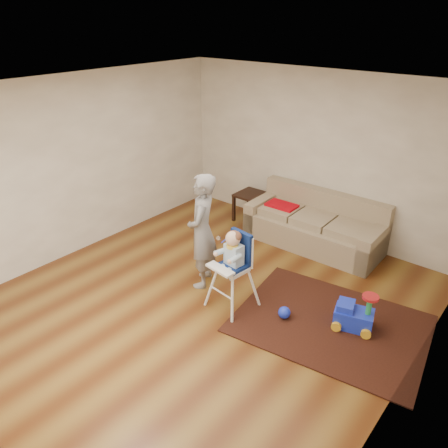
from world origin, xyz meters
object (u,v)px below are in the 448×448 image
Objects in this scene: sofa at (314,221)px; ride_on_toy at (355,310)px; side_table at (251,207)px; toy_ball at (284,313)px; adult at (202,231)px; high_chair at (233,271)px.

ride_on_toy is at bearing -48.66° from sofa.
sofa reaches higher than side_table.
toy_ball is at bearing -45.42° from side_table.
adult reaches higher than side_table.
toy_ball is 0.82m from high_chair.
sofa is 4.46× the size of ride_on_toy.
side_table is 3.21m from ride_on_toy.
sofa is 2.10m from adult.
ride_on_toy is 0.45× the size of high_chair.
ride_on_toy is at bearing 71.93° from adult.
ride_on_toy is 0.84m from toy_ball.
adult is at bearing 173.23° from high_chair.
side_table is 2.62m from high_chair.
adult is (-0.65, 0.16, 0.28)m from high_chair.
toy_ball is at bearing -71.67° from sofa.
sofa is at bearing 109.55° from toy_ball.
toy_ball is (2.01, -2.04, -0.16)m from side_table.
side_table reaches higher than ride_on_toy.
sofa is at bearing 97.44° from high_chair.
high_chair is (1.34, -2.24, 0.27)m from side_table.
sofa is 2.12m from high_chair.
high_chair is at bearing 46.57° from adult.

